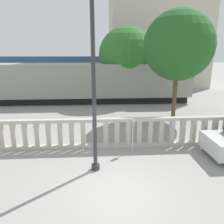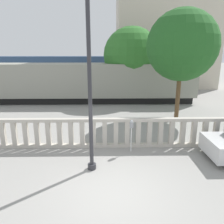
% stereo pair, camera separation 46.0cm
% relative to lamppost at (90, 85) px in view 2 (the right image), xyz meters
% --- Properties ---
extents(ground_plane, '(160.00, 160.00, 0.00)m').
position_rel_lamppost_xyz_m(ground_plane, '(0.69, -1.40, -3.08)').
color(ground_plane, gray).
extents(balustrade, '(12.19, 0.24, 1.33)m').
position_rel_lamppost_xyz_m(balustrade, '(0.69, 1.92, -2.41)').
color(balustrade, '#BCB5A8').
rests_on(balustrade, ground).
extents(lamppost, '(0.30, 0.30, 6.02)m').
position_rel_lamppost_xyz_m(lamppost, '(0.00, 0.00, 0.00)').
color(lamppost, '#2D2D33').
rests_on(lamppost, ground).
extents(parking_meter, '(0.16, 0.16, 1.42)m').
position_rel_lamppost_xyz_m(parking_meter, '(1.57, 1.42, -1.96)').
color(parking_meter, silver).
rests_on(parking_meter, ground).
extents(train_near, '(23.59, 3.01, 3.81)m').
position_rel_lamppost_xyz_m(train_near, '(-3.82, 11.32, -1.39)').
color(train_near, black).
rests_on(train_near, ground).
extents(train_far, '(29.17, 2.86, 4.05)m').
position_rel_lamppost_xyz_m(train_far, '(-2.48, 28.10, -1.27)').
color(train_far, black).
rests_on(train_far, ground).
extents(building_block, '(11.27, 7.85, 14.82)m').
position_rel_lamppost_xyz_m(building_block, '(7.38, 20.94, 4.33)').
color(building_block, beige).
rests_on(building_block, ground).
extents(tree_left, '(4.72, 4.72, 6.22)m').
position_rel_lamppost_xyz_m(tree_left, '(2.60, 11.93, 0.77)').
color(tree_left, brown).
rests_on(tree_left, ground).
extents(tree_right, '(4.19, 4.19, 6.59)m').
position_rel_lamppost_xyz_m(tree_right, '(4.98, 6.19, 1.41)').
color(tree_right, brown).
rests_on(tree_right, ground).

